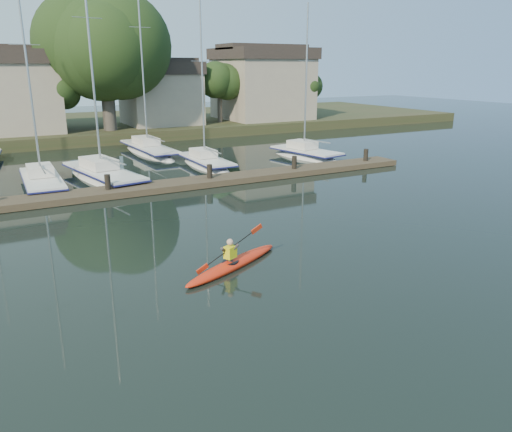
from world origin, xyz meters
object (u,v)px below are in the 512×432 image
sailboat_2 (104,183)px  sailboat_3 (206,169)px  sailboat_1 (43,190)px  sailboat_4 (306,160)px  dock (162,186)px  kayak (233,262)px  sailboat_6 (149,156)px

sailboat_2 → sailboat_3: sailboat_2 is taller
sailboat_1 → sailboat_4: (19.04, 0.66, -0.02)m
sailboat_1 → dock: bearing=-33.9°
sailboat_1 → sailboat_2: size_ratio=0.84×
kayak → dock: bearing=58.3°
kayak → sailboat_4: 22.42m
sailboat_2 → sailboat_6: (5.43, 8.36, 0.01)m
sailboat_1 → sailboat_2: (3.54, 0.08, -0.02)m
sailboat_3 → sailboat_4: 8.15m
sailboat_4 → dock: bearing=-170.2°
kayak → sailboat_2: size_ratio=0.29×
sailboat_2 → sailboat_6: bearing=46.2°
sailboat_2 → kayak: bearing=-97.6°
kayak → sailboat_3: size_ratio=0.37×
kayak → sailboat_6: size_ratio=0.28×
sailboat_4 → sailboat_6: sailboat_6 is taller
dock → sailboat_1: bearing=145.3°
dock → sailboat_4: size_ratio=2.71×
sailboat_3 → sailboat_6: size_ratio=0.75×
sailboat_2 → dock: bearing=-71.2°
sailboat_2 → sailboat_4: 15.51m
sailboat_4 → sailboat_1: bearing=171.8°
dock → sailboat_4: sailboat_4 is taller
sailboat_3 → dock: bearing=-132.8°
kayak → sailboat_2: 16.48m
kayak → sailboat_1: size_ratio=0.34×
sailboat_6 → sailboat_3: bearing=-77.8°
kayak → sailboat_2: (-0.92, 16.45, -0.39)m
sailboat_4 → sailboat_6: bearing=132.2°
kayak → dock: kayak is taller
sailboat_2 → sailboat_3: bearing=-2.1°
sailboat_1 → sailboat_4: sailboat_1 is taller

